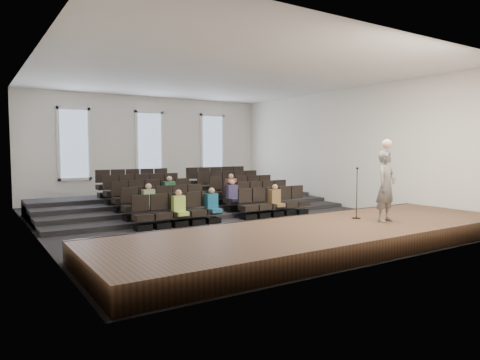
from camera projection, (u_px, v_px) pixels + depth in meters
name	position (u px, v px, depth m)	size (l,w,h in m)	color
ground	(222.00, 219.00, 15.16)	(14.00, 14.00, 0.00)	black
ceiling	(221.00, 76.00, 14.80)	(12.00, 14.00, 0.02)	white
wall_back	(149.00, 148.00, 20.87)	(12.00, 0.04, 5.00)	white
wall_front	(388.00, 148.00, 9.09)	(12.00, 0.04, 5.00)	white
wall_left	(32.00, 148.00, 11.73)	(0.04, 14.00, 5.00)	white
wall_right	(343.00, 148.00, 18.23)	(0.04, 14.00, 5.00)	white
stage	(323.00, 237.00, 10.87)	(11.80, 3.60, 0.50)	#513622
stage_lip	(280.00, 226.00, 12.35)	(11.80, 0.06, 0.52)	black
risers	(183.00, 204.00, 17.81)	(11.80, 4.80, 0.60)	black
seating_rows	(202.00, 196.00, 16.40)	(6.80, 4.70, 1.67)	black
windows	(150.00, 144.00, 20.79)	(8.44, 0.10, 3.24)	white
audience	(209.00, 196.00, 15.16)	(4.85, 2.64, 1.10)	#ADD354
speaker	(386.00, 186.00, 11.60)	(0.71, 0.46, 1.94)	slate
mic_stand	(357.00, 203.00, 12.14)	(0.24, 0.24, 1.46)	black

